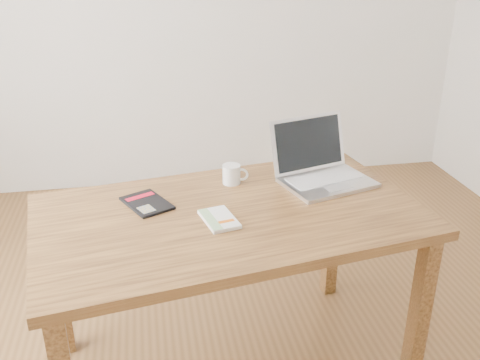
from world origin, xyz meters
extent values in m
cube|color=#58381A|center=(-0.04, -0.02, 0.73)|extent=(1.54, 1.04, 0.04)
cube|color=#58381A|center=(0.66, -0.26, 0.35)|extent=(0.07, 0.07, 0.71)
cube|color=#58381A|center=(-0.74, 0.21, 0.35)|extent=(0.07, 0.07, 0.71)
cube|color=#58381A|center=(0.55, 0.43, 0.35)|extent=(0.07, 0.07, 0.71)
cube|color=beige|center=(-0.09, -0.09, 0.76)|extent=(0.14, 0.19, 0.01)
cube|color=white|center=(-0.09, -0.09, 0.76)|extent=(0.14, 0.19, 0.01)
cube|color=#81A974|center=(-0.13, -0.10, 0.77)|extent=(0.07, 0.17, 0.00)
cube|color=#D75E0F|center=(-0.07, -0.12, 0.77)|extent=(0.06, 0.03, 0.00)
cube|color=black|center=(-0.35, 0.10, 0.76)|extent=(0.21, 0.25, 0.01)
cube|color=#B30C23|center=(-0.37, 0.15, 0.76)|extent=(0.12, 0.08, 0.00)
cube|color=gray|center=(-0.35, 0.03, 0.76)|extent=(0.07, 0.08, 0.00)
cube|color=silver|center=(0.40, 0.15, 0.76)|extent=(0.41, 0.34, 0.02)
cube|color=silver|center=(0.39, 0.18, 0.77)|extent=(0.33, 0.21, 0.00)
cube|color=#BCBCC1|center=(0.42, 0.07, 0.77)|extent=(0.12, 0.08, 0.00)
cube|color=silver|center=(0.36, 0.30, 0.88)|extent=(0.36, 0.17, 0.23)
cube|color=black|center=(0.36, 0.29, 0.88)|extent=(0.33, 0.15, 0.20)
cylinder|color=white|center=(0.01, 0.23, 0.79)|extent=(0.08, 0.08, 0.08)
cylinder|color=black|center=(0.01, 0.23, 0.83)|extent=(0.06, 0.06, 0.01)
torus|color=white|center=(0.05, 0.22, 0.79)|extent=(0.06, 0.02, 0.06)
camera|label=1|loc=(-0.33, -1.78, 1.67)|focal=40.00mm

